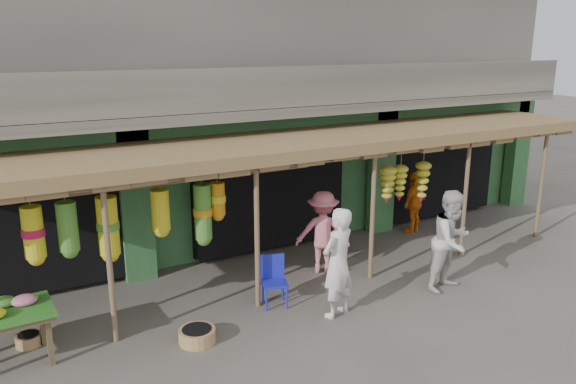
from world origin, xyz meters
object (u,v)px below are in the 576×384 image
blue_chair (274,277)px  person_right (452,241)px  person_front (338,263)px  person_shopper (323,232)px  person_vendor (415,202)px

blue_chair → person_right: (3.21, -1.07, 0.46)m
blue_chair → person_right: size_ratio=0.47×
person_right → blue_chair: bearing=150.1°
person_front → person_shopper: (0.82, 1.72, -0.11)m
person_front → person_shopper: size_ratio=1.13×
person_front → person_right: (2.47, -0.16, 0.00)m
blue_chair → person_shopper: size_ratio=0.53×
person_shopper → blue_chair: bearing=60.2°
person_front → person_shopper: bearing=-134.0°
blue_chair → person_vendor: person_vendor is taller
person_right → person_shopper: 2.51m
person_front → person_shopper: 1.91m
blue_chair → person_right: bearing=-1.5°
person_front → person_vendor: 4.94m
blue_chair → person_vendor: bearing=37.1°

